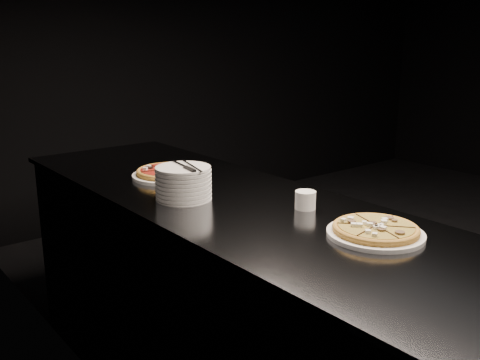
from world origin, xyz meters
TOP-DOWN VIEW (x-y plane):
  - wall_left at (-2.50, 0.00)m, footprint 0.02×5.00m
  - wall_back at (0.00, 2.50)m, footprint 5.00×0.02m
  - counter at (-2.13, 0.00)m, footprint 0.74×2.44m
  - pizza_mushroom at (-2.03, -0.60)m, footprint 0.31×0.31m
  - pizza_tomato at (-2.14, 0.43)m, footprint 0.34×0.34m
  - plate_stack at (-2.27, 0.11)m, footprint 0.21×0.21m
  - cutlery at (-2.26, 0.09)m, footprint 0.10×0.22m
  - ramekin at (-2.00, -0.27)m, footprint 0.07×0.07m

SIDE VIEW (x-z plane):
  - counter at x=-2.13m, z-range 0.00..0.92m
  - pizza_mushroom at x=-2.03m, z-range 0.92..0.96m
  - pizza_tomato at x=-2.14m, z-range 0.92..0.96m
  - ramekin at x=-2.00m, z-range 0.92..0.99m
  - plate_stack at x=-2.27m, z-range 0.92..1.05m
  - cutlery at x=-2.26m, z-range 1.04..1.05m
  - wall_left at x=-2.50m, z-range 0.00..2.80m
  - wall_back at x=0.00m, z-range 0.00..2.80m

